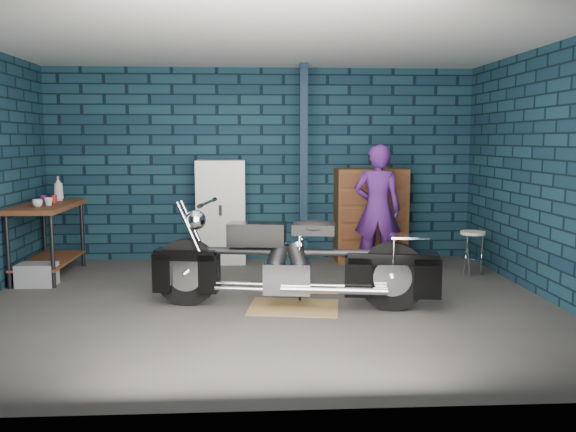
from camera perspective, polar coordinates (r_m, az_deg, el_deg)
The scene contains 16 objects.
ground at distance 6.40m, azimuth -2.08°, elevation -8.28°, with size 6.00×6.00×0.00m, color #44423F.
room_walls at distance 6.72m, azimuth -2.26°, elevation 8.87°, with size 6.02×5.01×2.71m.
support_post at distance 8.15m, azimuth 1.46°, elevation 4.68°, with size 0.10×0.10×2.70m, color #102234.
workbench at distance 8.15m, azimuth -21.53°, elevation -2.14°, with size 0.60×1.40×0.91m, color brown.
drip_mat at distance 6.28m, azimuth 0.56°, elevation -8.52°, with size 0.90×0.68×0.01m, color olive.
motorcycle at distance 6.16m, azimuth 0.56°, elevation -3.67°, with size 2.47×0.67×1.09m, color black, non-canonical shape.
person at distance 7.87m, azimuth 8.37°, elevation 0.66°, with size 0.60×0.39×1.64m, color #4E1E71.
storage_bin at distance 7.74m, azimuth -22.43°, elevation -5.09°, with size 0.43×0.30×0.27m, color gray.
locker at distance 8.46m, azimuth -6.26°, elevation 0.39°, with size 0.66×0.47×1.42m, color silver.
tool_chest at distance 8.62m, azimuth 7.72°, elevation 0.09°, with size 0.98×0.54×1.30m, color brown.
shop_stool at distance 8.01m, azimuth 16.84°, elevation -3.37°, with size 0.31×0.31×0.56m, color beige, non-canonical shape.
cup_a at distance 7.80m, azimuth -22.40°, elevation 1.13°, with size 0.12×0.12×0.09m, color beige.
cup_b at distance 7.90m, azimuth -21.50°, elevation 1.26°, with size 0.10×0.10×0.10m, color beige.
mug_purple at distance 8.12m, azimuth -21.94°, elevation 1.43°, with size 0.08×0.08×0.11m, color #53175E.
mug_red at distance 8.15m, azimuth -21.06°, elevation 1.48°, with size 0.08×0.08×0.10m, color maroon.
bottle at distance 8.49m, azimuth -20.69°, elevation 2.43°, with size 0.12×0.12×0.32m, color gray.
Camera 1 is at (-0.13, -6.16, 1.70)m, focal length 38.00 mm.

